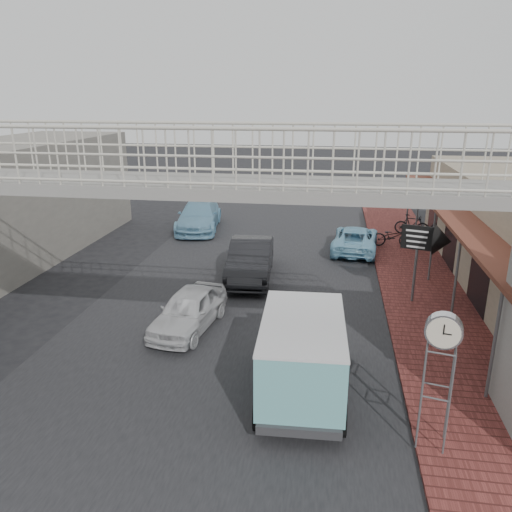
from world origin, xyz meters
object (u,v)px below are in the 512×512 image
(motorcycle_far, at_px, (412,225))
(street_clock, at_px, (443,337))
(angkot_van, at_px, (302,346))
(arrow_sign, at_px, (440,241))
(dark_sedan, at_px, (250,260))
(angkot_curb, at_px, (355,239))
(motorcycle_near, at_px, (393,236))
(white_hatchback, at_px, (189,310))
(angkot_far, at_px, (199,216))

(motorcycle_far, distance_m, street_clock, 16.86)
(angkot_van, bearing_deg, arrow_sign, 53.27)
(dark_sedan, bearing_deg, angkot_van, -76.30)
(street_clock, bearing_deg, angkot_curb, 107.39)
(angkot_curb, distance_m, motorcycle_near, 1.90)
(white_hatchback, relative_size, angkot_far, 0.71)
(motorcycle_far, xyz_separation_m, street_clock, (-1.85, -16.66, 1.88))
(street_clock, xyz_separation_m, arrow_sign, (1.32, 7.42, -0.15))
(dark_sedan, bearing_deg, motorcycle_far, 41.45)
(white_hatchback, distance_m, angkot_far, 12.16)
(angkot_far, height_order, angkot_van, angkot_van)
(white_hatchback, height_order, angkot_far, angkot_far)
(dark_sedan, distance_m, angkot_curb, 6.01)
(dark_sedan, height_order, angkot_far, dark_sedan)
(white_hatchback, xyz_separation_m, dark_sedan, (1.13, 4.74, 0.14))
(motorcycle_far, relative_size, street_clock, 0.60)
(angkot_curb, xyz_separation_m, angkot_far, (-8.20, 2.78, 0.16))
(angkot_curb, relative_size, motorcycle_near, 2.25)
(white_hatchback, xyz_separation_m, arrow_sign, (7.76, 2.85, 1.73))
(motorcycle_near, xyz_separation_m, street_clock, (-0.66, -14.32, 1.91))
(dark_sedan, bearing_deg, white_hatchback, -107.78)
(motorcycle_near, bearing_deg, angkot_curb, 111.48)
(angkot_far, xyz_separation_m, arrow_sign, (10.62, -8.96, 1.61))
(white_hatchback, distance_m, arrow_sign, 8.44)
(dark_sedan, bearing_deg, arrow_sign, -20.25)
(angkot_van, relative_size, street_clock, 1.49)
(motorcycle_far, bearing_deg, motorcycle_near, 167.58)
(dark_sedan, height_order, arrow_sign, arrow_sign)
(angkot_van, relative_size, arrow_sign, 1.55)
(angkot_far, height_order, motorcycle_far, angkot_far)
(angkot_far, height_order, arrow_sign, arrow_sign)
(dark_sedan, height_order, motorcycle_far, dark_sedan)
(angkot_van, xyz_separation_m, motorcycle_near, (3.40, 12.86, -0.73))
(motorcycle_far, bearing_deg, arrow_sign, -168.57)
(angkot_far, bearing_deg, white_hatchback, -84.03)
(angkot_far, relative_size, arrow_sign, 1.84)
(motorcycle_near, xyz_separation_m, motorcycle_far, (1.20, 2.34, 0.03))
(dark_sedan, distance_m, motorcycle_far, 10.26)
(white_hatchback, distance_m, dark_sedan, 4.88)
(angkot_curb, bearing_deg, motorcycle_far, -128.77)
(dark_sedan, xyz_separation_m, motorcycle_far, (7.15, 7.35, -0.14))
(angkot_curb, bearing_deg, white_hatchback, 64.73)
(dark_sedan, bearing_deg, angkot_curb, 41.33)
(dark_sedan, height_order, street_clock, street_clock)
(white_hatchback, xyz_separation_m, street_clock, (6.43, -4.56, 1.88))
(dark_sedan, height_order, motorcycle_near, dark_sedan)
(angkot_curb, bearing_deg, arrow_sign, 116.66)
(angkot_far, relative_size, motorcycle_near, 2.73)
(angkot_far, relative_size, motorcycle_far, 2.96)
(angkot_far, distance_m, arrow_sign, 13.99)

